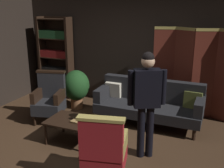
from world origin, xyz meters
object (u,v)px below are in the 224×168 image
at_px(folding_screen, 193,72).
at_px(velvet_couch, 149,102).
at_px(armchair_wing_left, 50,99).
at_px(potted_plant, 76,87).
at_px(coffee_table, 76,123).
at_px(bookshelf, 56,56).
at_px(standing_figure, 147,96).
at_px(armchair_gilt_accent, 104,150).
at_px(book_tan_leather, 78,122).

height_order(folding_screen, velvet_couch, folding_screen).
height_order(armchair_wing_left, potted_plant, armchair_wing_left).
bearing_deg(coffee_table, potted_plant, 119.78).
bearing_deg(velvet_couch, bookshelf, 164.67).
xyz_separation_m(bookshelf, armchair_wing_left, (0.78, -1.44, -0.57)).
xyz_separation_m(coffee_table, potted_plant, (-0.82, 1.43, 0.15)).
bearing_deg(standing_figure, folding_screen, 77.00).
distance_m(coffee_table, armchair_gilt_accent, 1.22).
distance_m(velvet_couch, coffee_table, 1.62).
bearing_deg(bookshelf, book_tan_leather, -49.01).
bearing_deg(coffee_table, standing_figure, 2.34).
relative_size(folding_screen, book_tan_leather, 7.44).
xyz_separation_m(folding_screen, armchair_wing_left, (-2.65, -1.41, -0.50)).
bearing_deg(armchair_wing_left, armchair_gilt_accent, -37.06).
xyz_separation_m(bookshelf, coffee_table, (1.74, -2.05, -0.69)).
xyz_separation_m(folding_screen, coffee_table, (-1.68, -2.01, -0.61)).
distance_m(folding_screen, velvet_couch, 1.14).
distance_m(bookshelf, potted_plant, 1.23).
bearing_deg(potted_plant, bookshelf, 146.45).
xyz_separation_m(potted_plant, book_tan_leather, (0.90, -1.49, -0.09)).
height_order(potted_plant, book_tan_leather, potted_plant).
xyz_separation_m(folding_screen, potted_plant, (-2.50, -0.57, -0.46)).
xyz_separation_m(folding_screen, bookshelf, (-3.43, 0.04, 0.08)).
bearing_deg(potted_plant, standing_figure, -34.01).
relative_size(bookshelf, armchair_gilt_accent, 1.97).
relative_size(folding_screen, bookshelf, 0.93).
xyz_separation_m(bookshelf, book_tan_leather, (1.83, -2.10, -0.63)).
bearing_deg(velvet_couch, armchair_gilt_accent, -91.45).
bearing_deg(armchair_wing_left, potted_plant, 80.23).
xyz_separation_m(velvet_couch, standing_figure, (0.27, -1.26, 0.57)).
height_order(bookshelf, armchair_gilt_accent, bookshelf).
xyz_separation_m(coffee_table, book_tan_leather, (0.08, -0.06, 0.06)).
height_order(folding_screen, standing_figure, folding_screen).
xyz_separation_m(velvet_couch, armchair_gilt_accent, (-0.05, -2.11, 0.04)).
distance_m(folding_screen, armchair_gilt_accent, 2.97).
relative_size(folding_screen, coffee_table, 1.90).
bearing_deg(standing_figure, bookshelf, 146.13).
relative_size(standing_figure, potted_plant, 1.88).
bearing_deg(book_tan_leather, armchair_wing_left, 147.87).
bearing_deg(bookshelf, armchair_wing_left, -61.65).
xyz_separation_m(standing_figure, book_tan_leather, (-1.15, -0.11, -0.59)).
bearing_deg(coffee_table, folding_screen, 50.05).
height_order(armchair_gilt_accent, armchair_wing_left, same).
bearing_deg(standing_figure, potted_plant, 145.99).
bearing_deg(potted_plant, coffee_table, -60.22).
height_order(folding_screen, bookshelf, bookshelf).
relative_size(armchair_gilt_accent, armchair_wing_left, 1.00).
xyz_separation_m(bookshelf, standing_figure, (2.97, -2.00, -0.04)).
distance_m(folding_screen, bookshelf, 3.43).
xyz_separation_m(armchair_gilt_accent, standing_figure, (0.33, 0.86, 0.54)).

